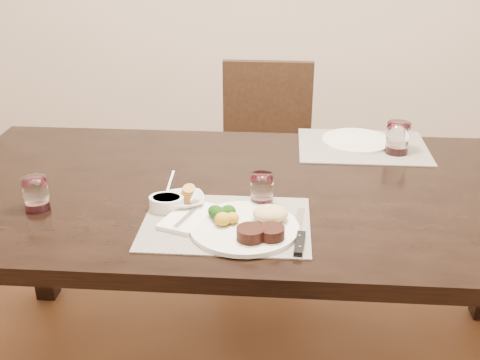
# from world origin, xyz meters

# --- Properties ---
(dining_table) EXTENTS (2.00, 1.00, 0.75)m
(dining_table) POSITION_xyz_m (0.00, 0.00, 0.67)
(dining_table) COLOR black
(dining_table) RESTS_ON ground
(chair_far) EXTENTS (0.42, 0.42, 0.90)m
(chair_far) POSITION_xyz_m (0.00, 0.93, 0.50)
(chair_far) COLOR black
(chair_far) RESTS_ON ground
(placemat_near) EXTENTS (0.46, 0.34, 0.00)m
(placemat_near) POSITION_xyz_m (-0.07, -0.24, 0.75)
(placemat_near) COLOR gray
(placemat_near) RESTS_ON dining_table
(placemat_far) EXTENTS (0.46, 0.34, 0.00)m
(placemat_far) POSITION_xyz_m (0.37, 0.38, 0.75)
(placemat_far) COLOR gray
(placemat_far) RESTS_ON dining_table
(dinner_plate) EXTENTS (0.30, 0.30, 0.05)m
(dinner_plate) POSITION_xyz_m (-0.01, -0.28, 0.77)
(dinner_plate) COLOR silver
(dinner_plate) RESTS_ON placemat_near
(napkin_fork) EXTENTS (0.15, 0.20, 0.02)m
(napkin_fork) POSITION_xyz_m (-0.18, -0.22, 0.76)
(napkin_fork) COLOR silver
(napkin_fork) RESTS_ON placemat_near
(steak_knife) EXTENTS (0.04, 0.26, 0.01)m
(steak_knife) POSITION_xyz_m (0.13, -0.31, 0.76)
(steak_knife) COLOR silver
(steak_knife) RESTS_ON placemat_near
(cracker_bowl) EXTENTS (0.14, 0.14, 0.05)m
(cracker_bowl) POSITION_xyz_m (-0.20, -0.14, 0.77)
(cracker_bowl) COLOR silver
(cracker_bowl) RESTS_ON placemat_near
(sauce_ramekin) EXTENTS (0.10, 0.15, 0.08)m
(sauce_ramekin) POSITION_xyz_m (-0.25, -0.17, 0.78)
(sauce_ramekin) COLOR silver
(sauce_ramekin) RESTS_ON placemat_near
(wine_glass_near) EXTENTS (0.07, 0.07, 0.09)m
(wine_glass_near) POSITION_xyz_m (0.02, -0.11, 0.79)
(wine_glass_near) COLOR silver
(wine_glass_near) RESTS_ON placemat_near
(far_plate) EXTENTS (0.25, 0.25, 0.01)m
(far_plate) POSITION_xyz_m (0.35, 0.41, 0.76)
(far_plate) COLOR silver
(far_plate) RESTS_ON placemat_far
(wine_glass_far) EXTENTS (0.08, 0.08, 0.11)m
(wine_glass_far) POSITION_xyz_m (0.48, 0.32, 0.80)
(wine_glass_far) COLOR silver
(wine_glass_far) RESTS_ON placemat_far
(wine_glass_side) EXTENTS (0.07, 0.07, 0.10)m
(wine_glass_side) POSITION_xyz_m (-0.62, -0.19, 0.79)
(wine_glass_side) COLOR silver
(wine_glass_side) RESTS_ON dining_table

